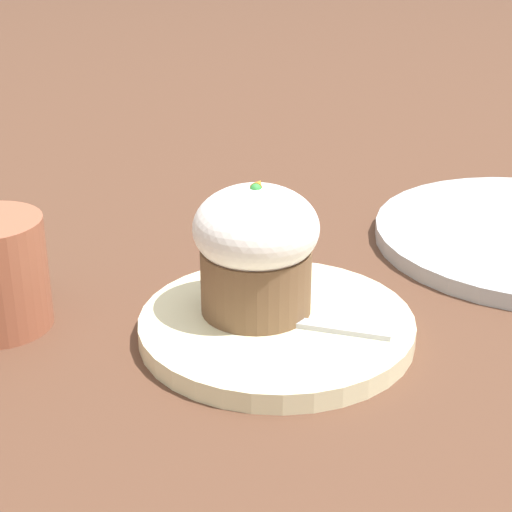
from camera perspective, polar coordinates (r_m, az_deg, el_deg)
ground_plane at (r=0.63m, az=1.37°, el=-5.35°), size 4.00×4.00×0.00m
dessert_plate at (r=0.62m, az=1.37°, el=-4.74°), size 0.20×0.20×0.02m
carrot_cake at (r=0.61m, az=0.00°, el=0.51°), size 0.09×0.09×0.10m
spoon at (r=0.61m, az=1.37°, el=-4.19°), size 0.03×0.12×0.01m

